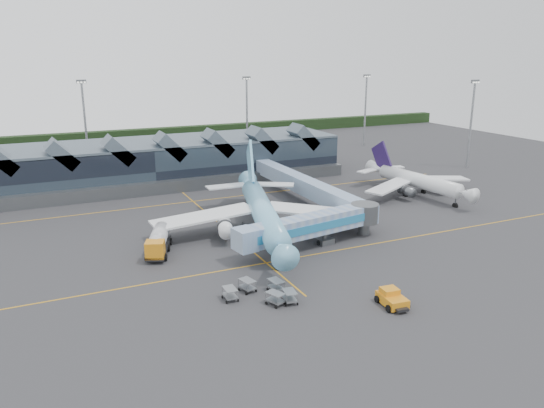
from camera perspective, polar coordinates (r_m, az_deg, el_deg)
name	(u,v)px	position (r m, az deg, el deg)	size (l,w,h in m)	color
ground	(245,245)	(83.07, -2.90, -4.45)	(260.00, 260.00, 0.00)	#2C2C2F
taxi_stripes	(223,227)	(91.91, -5.25, -2.46)	(120.00, 60.00, 0.01)	#C78917
tree_line_far	(122,136)	(186.54, -15.84, 7.04)	(260.00, 4.00, 4.00)	black
terminal	(146,163)	(124.36, -13.40, 4.36)	(90.00, 22.25, 12.52)	black
light_masts	(229,116)	(144.97, -4.65, 9.38)	(132.40, 42.56, 22.45)	gray
main_airliner	(262,210)	(87.37, -1.11, -0.63)	(35.42, 41.60, 13.60)	#71BFE5
regional_jet	(415,180)	(115.46, 15.14, 2.54)	(27.27, 29.83, 10.23)	white
jet_bridge	(319,224)	(82.09, 5.08, -2.16)	(26.55, 7.81, 5.31)	#728EBE
fuel_truck	(159,240)	(81.28, -12.09, -3.77)	(5.88, 10.44, 3.54)	black
pushback_tug	(392,299)	(65.34, 12.78, -9.89)	(3.13, 4.60, 1.95)	orange
baggage_carts	(264,291)	(65.60, -0.91, -9.38)	(7.87, 7.54, 1.53)	gray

